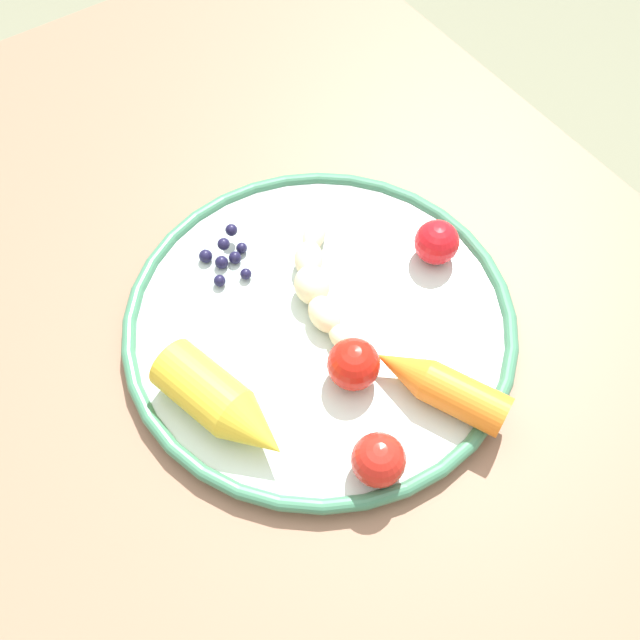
{
  "coord_description": "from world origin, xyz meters",
  "views": [
    {
      "loc": [
        -0.31,
        0.17,
        1.27
      ],
      "look_at": [
        -0.04,
        -0.02,
        0.75
      ],
      "focal_mm": 41.04,
      "sensor_mm": 36.0,
      "label": 1
    }
  ],
  "objects_px": {
    "dining_table": "(285,367)",
    "banana": "(318,286)",
    "tomato_near": "(437,242)",
    "blueberry_pile": "(226,256)",
    "tomato_far": "(379,460)",
    "plate": "(320,322)",
    "tomato_mid": "(354,364)",
    "carrot_yellow": "(223,405)",
    "carrot_orange": "(439,385)"
  },
  "relations": [
    {
      "from": "dining_table",
      "to": "banana",
      "type": "bearing_deg",
      "value": -116.49
    },
    {
      "from": "tomato_near",
      "to": "banana",
      "type": "bearing_deg",
      "value": 77.22
    },
    {
      "from": "banana",
      "to": "blueberry_pile",
      "type": "xyz_separation_m",
      "value": [
        0.07,
        0.05,
        -0.0
      ]
    },
    {
      "from": "tomato_near",
      "to": "tomato_far",
      "type": "height_order",
      "value": "same"
    },
    {
      "from": "plate",
      "to": "blueberry_pile",
      "type": "bearing_deg",
      "value": 18.77
    },
    {
      "from": "dining_table",
      "to": "tomato_mid",
      "type": "height_order",
      "value": "tomato_mid"
    },
    {
      "from": "carrot_yellow",
      "to": "blueberry_pile",
      "type": "relative_size",
      "value": 2.33
    },
    {
      "from": "tomato_near",
      "to": "tomato_far",
      "type": "distance_m",
      "value": 0.21
    },
    {
      "from": "blueberry_pile",
      "to": "tomato_near",
      "type": "bearing_deg",
      "value": -122.63
    },
    {
      "from": "plate",
      "to": "tomato_mid",
      "type": "relative_size",
      "value": 7.9
    },
    {
      "from": "plate",
      "to": "tomato_mid",
      "type": "distance_m",
      "value": 0.06
    },
    {
      "from": "plate",
      "to": "tomato_near",
      "type": "height_order",
      "value": "tomato_near"
    },
    {
      "from": "carrot_orange",
      "to": "carrot_yellow",
      "type": "height_order",
      "value": "carrot_yellow"
    },
    {
      "from": "carrot_orange",
      "to": "blueberry_pile",
      "type": "distance_m",
      "value": 0.22
    },
    {
      "from": "blueberry_pile",
      "to": "tomato_far",
      "type": "bearing_deg",
      "value": 178.31
    },
    {
      "from": "plate",
      "to": "tomato_far",
      "type": "xyz_separation_m",
      "value": [
        -0.13,
        0.04,
        0.02
      ]
    },
    {
      "from": "banana",
      "to": "tomato_far",
      "type": "distance_m",
      "value": 0.16
    },
    {
      "from": "dining_table",
      "to": "banana",
      "type": "distance_m",
      "value": 0.14
    },
    {
      "from": "dining_table",
      "to": "blueberry_pile",
      "type": "distance_m",
      "value": 0.14
    },
    {
      "from": "carrot_orange",
      "to": "blueberry_pile",
      "type": "xyz_separation_m",
      "value": [
        0.21,
        0.07,
        -0.01
      ]
    },
    {
      "from": "banana",
      "to": "tomato_near",
      "type": "xyz_separation_m",
      "value": [
        -0.02,
        -0.11,
        0.01
      ]
    },
    {
      "from": "banana",
      "to": "tomato_far",
      "type": "relative_size",
      "value": 3.52
    },
    {
      "from": "dining_table",
      "to": "carrot_orange",
      "type": "relative_size",
      "value": 8.47
    },
    {
      "from": "dining_table",
      "to": "tomato_mid",
      "type": "bearing_deg",
      "value": -175.44
    },
    {
      "from": "banana",
      "to": "tomato_mid",
      "type": "distance_m",
      "value": 0.09
    },
    {
      "from": "carrot_yellow",
      "to": "plate",
      "type": "bearing_deg",
      "value": -73.53
    },
    {
      "from": "plate",
      "to": "carrot_yellow",
      "type": "height_order",
      "value": "carrot_yellow"
    },
    {
      "from": "plate",
      "to": "tomato_far",
      "type": "relative_size",
      "value": 8.22
    },
    {
      "from": "tomato_near",
      "to": "tomato_mid",
      "type": "height_order",
      "value": "tomato_mid"
    },
    {
      "from": "banana",
      "to": "dining_table",
      "type": "bearing_deg",
      "value": 63.51
    },
    {
      "from": "blueberry_pile",
      "to": "tomato_mid",
      "type": "height_order",
      "value": "tomato_mid"
    },
    {
      "from": "carrot_yellow",
      "to": "blueberry_pile",
      "type": "distance_m",
      "value": 0.15
    },
    {
      "from": "tomato_far",
      "to": "tomato_near",
      "type": "bearing_deg",
      "value": -50.95
    },
    {
      "from": "dining_table",
      "to": "tomato_near",
      "type": "xyz_separation_m",
      "value": [
        -0.04,
        -0.14,
        0.14
      ]
    },
    {
      "from": "carrot_orange",
      "to": "tomato_near",
      "type": "distance_m",
      "value": 0.14
    },
    {
      "from": "carrot_orange",
      "to": "dining_table",
      "type": "bearing_deg",
      "value": 19.61
    },
    {
      "from": "plate",
      "to": "banana",
      "type": "bearing_deg",
      "value": -31.64
    },
    {
      "from": "banana",
      "to": "plate",
      "type": "bearing_deg",
      "value": 148.36
    },
    {
      "from": "dining_table",
      "to": "plate",
      "type": "bearing_deg",
      "value": -156.31
    },
    {
      "from": "dining_table",
      "to": "tomato_far",
      "type": "relative_size",
      "value": 23.83
    },
    {
      "from": "tomato_near",
      "to": "carrot_orange",
      "type": "bearing_deg",
      "value": 141.55
    },
    {
      "from": "plate",
      "to": "tomato_far",
      "type": "height_order",
      "value": "tomato_far"
    },
    {
      "from": "carrot_yellow",
      "to": "tomato_near",
      "type": "distance_m",
      "value": 0.23
    },
    {
      "from": "plate",
      "to": "tomato_near",
      "type": "distance_m",
      "value": 0.12
    },
    {
      "from": "plate",
      "to": "tomato_mid",
      "type": "xyz_separation_m",
      "value": [
        -0.06,
        0.01,
        0.02
      ]
    },
    {
      "from": "carrot_orange",
      "to": "tomato_far",
      "type": "xyz_separation_m",
      "value": [
        -0.02,
        0.08,
        0.0
      ]
    },
    {
      "from": "dining_table",
      "to": "tomato_mid",
      "type": "relative_size",
      "value": 22.92
    },
    {
      "from": "plate",
      "to": "carrot_orange",
      "type": "xyz_separation_m",
      "value": [
        -0.11,
        -0.04,
        0.02
      ]
    },
    {
      "from": "plate",
      "to": "carrot_orange",
      "type": "height_order",
      "value": "carrot_orange"
    },
    {
      "from": "carrot_orange",
      "to": "blueberry_pile",
      "type": "bearing_deg",
      "value": 18.44
    }
  ]
}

